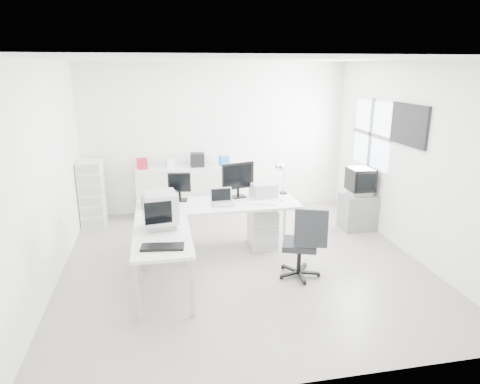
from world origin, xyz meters
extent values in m
cube|color=#BBB6A8|center=(0.00, 0.00, 0.00)|extent=(5.00, 5.00, 0.01)
cube|color=white|center=(0.00, 0.00, 2.80)|extent=(5.00, 5.00, 0.01)
cube|color=white|center=(0.00, 2.50, 1.40)|extent=(5.00, 0.02, 2.80)
cube|color=white|center=(-2.50, 0.00, 1.40)|extent=(0.02, 5.00, 2.80)
cube|color=white|center=(2.50, 0.00, 1.40)|extent=(0.02, 5.00, 2.80)
cube|color=white|center=(0.43, 0.56, 0.30)|extent=(0.40, 0.50, 0.60)
cube|color=black|center=(-1.12, 0.61, 0.84)|extent=(0.53, 0.42, 0.18)
cube|color=white|center=(0.38, 0.36, 0.76)|extent=(0.43, 0.23, 0.02)
sphere|color=white|center=(0.68, 0.41, 0.78)|extent=(0.05, 0.05, 0.05)
cube|color=#A9A9A9|center=(0.48, 0.73, 0.86)|extent=(0.41, 0.37, 0.21)
cube|color=black|center=(-1.12, -0.99, 0.77)|extent=(0.50, 0.25, 0.03)
cube|color=slate|center=(2.22, 0.94, 0.31)|extent=(0.56, 0.46, 0.61)
cube|color=white|center=(-0.60, 2.24, 0.46)|extent=(1.86, 0.46, 0.93)
cube|color=red|center=(-1.40, 2.24, 1.02)|extent=(0.20, 0.18, 0.19)
cube|color=white|center=(-0.90, 2.24, 1.00)|extent=(0.18, 0.17, 0.15)
cube|color=black|center=(-0.40, 2.24, 1.05)|extent=(0.25, 0.23, 0.25)
cube|color=blue|center=(0.10, 2.24, 1.02)|extent=(0.19, 0.17, 0.17)
cylinder|color=white|center=(-1.70, 2.28, 1.04)|extent=(0.07, 0.07, 0.22)
cube|color=white|center=(-2.28, 2.02, 0.58)|extent=(0.40, 0.48, 1.15)
camera|label=1|loc=(-1.12, -5.50, 2.72)|focal=32.00mm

